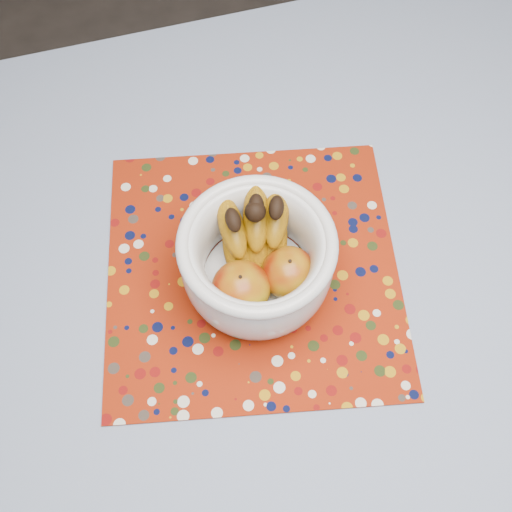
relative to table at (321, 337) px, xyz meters
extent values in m
plane|color=#2D2826|center=(0.00, 0.00, -0.67)|extent=(4.00, 4.00, 0.00)
cube|color=brown|center=(0.00, 0.00, 0.06)|extent=(1.20, 1.20, 0.04)
cylinder|color=brown|center=(-0.53, 0.53, -0.32)|extent=(0.06, 0.06, 0.71)
cylinder|color=brown|center=(0.53, 0.53, -0.32)|extent=(0.06, 0.06, 0.71)
cube|color=slate|center=(0.00, 0.00, 0.08)|extent=(1.32, 1.32, 0.01)
cube|color=maroon|center=(-0.08, 0.11, 0.09)|extent=(0.53, 0.53, 0.00)
cylinder|color=silver|center=(-0.08, 0.08, 0.10)|extent=(0.11, 0.11, 0.01)
cylinder|color=silver|center=(-0.08, 0.08, 0.11)|extent=(0.16, 0.16, 0.01)
torus|color=silver|center=(-0.08, 0.08, 0.21)|extent=(0.22, 0.22, 0.02)
ellipsoid|color=#711604|center=(-0.12, 0.05, 0.15)|extent=(0.08, 0.08, 0.08)
ellipsoid|color=#711604|center=(-0.04, 0.06, 0.15)|extent=(0.08, 0.08, 0.07)
sphere|color=black|center=(-0.08, 0.12, 0.23)|extent=(0.03, 0.03, 0.03)
camera|label=1|loc=(-0.19, -0.28, 0.92)|focal=42.00mm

